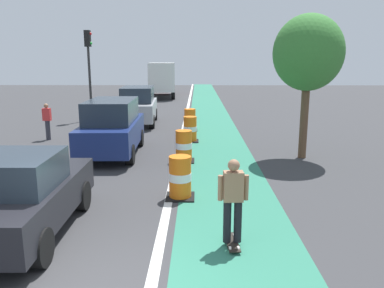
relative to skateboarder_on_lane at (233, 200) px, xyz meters
name	(u,v)px	position (x,y,z in m)	size (l,w,h in m)	color
bike_lane_strip	(215,138)	(0.12, 10.38, -0.91)	(2.50, 80.00, 0.01)	#2D755B
lane_divider_stripe	(182,138)	(-1.38, 10.38, -0.91)	(0.20, 80.00, 0.01)	silver
skateboarder_on_lane	(233,200)	(0.00, 0.00, 0.00)	(0.57, 0.81, 1.69)	black
parked_sedan_nearest	(20,196)	(-4.17, 0.40, -0.08)	(1.97, 4.13, 1.70)	black
parked_suv_second	(112,127)	(-3.81, 7.20, 0.12)	(2.04, 4.66, 2.04)	navy
parked_suv_third	(138,105)	(-3.92, 14.23, 0.12)	(2.12, 4.70, 2.04)	#9EA0A5
traffic_barrel_front	(180,178)	(-1.10, 2.58, -0.38)	(0.73, 0.73, 1.09)	orange
traffic_barrel_mid	(184,146)	(-1.13, 6.21, -0.38)	(0.73, 0.73, 1.09)	orange
traffic_barrel_back	(190,129)	(-0.98, 9.56, -0.38)	(0.73, 0.73, 1.09)	orange
traffic_barrel_far	(190,120)	(-1.04, 12.21, -0.38)	(0.73, 0.73, 1.09)	orange
delivery_truck_down_block	(162,78)	(-4.05, 30.15, 0.94)	(2.85, 7.75, 3.23)	silver
traffic_light_corner	(89,59)	(-6.87, 15.58, 2.59)	(0.41, 0.32, 5.10)	#2D2D2D
pedestrian_crossing	(47,120)	(-7.26, 9.85, -0.05)	(0.34, 0.20, 1.61)	#33333D
street_tree_sidewalk	(308,54)	(3.12, 6.81, 2.76)	(2.40, 2.40, 5.00)	brown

